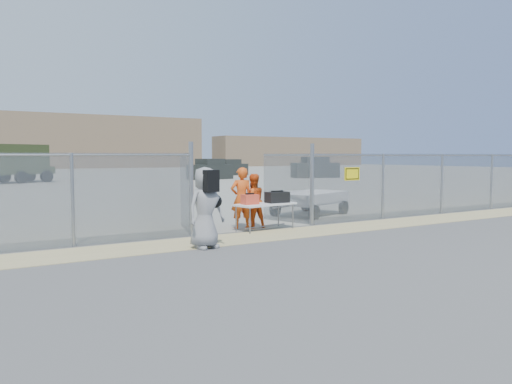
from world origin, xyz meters
TOP-DOWN VIEW (x-y plane):
  - ground at (0.00, 0.00)m, footprint 160.00×160.00m
  - tarmac_inside at (0.00, 42.00)m, footprint 160.00×80.00m
  - dirt_strip at (0.00, 1.00)m, footprint 44.00×1.60m
  - distant_hills at (5.00, 78.00)m, footprint 140.00×6.00m
  - chain_link_fence at (0.00, 2.00)m, footprint 40.00×0.20m
  - folding_table at (0.22, 1.86)m, footprint 1.93×1.05m
  - orange_bag at (-0.30, 1.82)m, footprint 0.45×0.31m
  - black_duffel at (0.62, 1.84)m, footprint 0.66×0.40m
  - security_worker_left at (-0.22, 2.45)m, footprint 0.73×0.55m
  - security_worker_right at (0.16, 2.45)m, footprint 0.83×0.67m
  - visitor at (-2.43, 0.25)m, footprint 1.02×0.76m
  - utility_trailer at (3.50, 4.05)m, footprint 4.12×3.08m
  - military_truck at (-3.61, 32.81)m, footprint 6.71×4.75m
  - parked_vehicle_near at (12.41, 30.40)m, footprint 4.34×2.74m
  - parked_vehicle_mid at (18.39, 37.77)m, footprint 3.93×2.12m
  - parked_vehicle_far at (22.57, 28.16)m, footprint 4.74×3.16m

SIDE VIEW (x-z plane):
  - ground at x=0.00m, z-range 0.00..0.00m
  - tarmac_inside at x=0.00m, z-range 0.00..0.01m
  - dirt_strip at x=0.00m, z-range 0.00..0.01m
  - folding_table at x=0.22m, z-range 0.00..0.78m
  - utility_trailer at x=3.50m, z-range 0.00..0.89m
  - security_worker_right at x=0.16m, z-range 0.00..1.60m
  - parked_vehicle_mid at x=18.39m, z-range 0.00..1.70m
  - security_worker_left at x=-0.22m, z-range 0.00..1.79m
  - parked_vehicle_near at x=12.41m, z-range 0.00..1.82m
  - orange_bag at x=-0.30m, z-range 0.78..1.05m
  - black_duffel at x=0.62m, z-range 0.78..1.09m
  - visitor at x=-2.43m, z-range 0.00..1.88m
  - parked_vehicle_far at x=22.57m, z-range 0.00..1.97m
  - chain_link_fence at x=0.00m, z-range 0.00..2.20m
  - military_truck at x=-3.61m, z-range 0.00..3.01m
  - distant_hills at x=5.00m, z-range 0.00..9.00m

